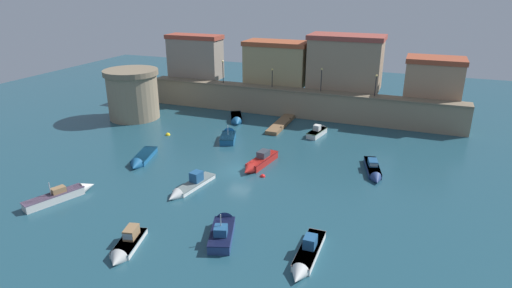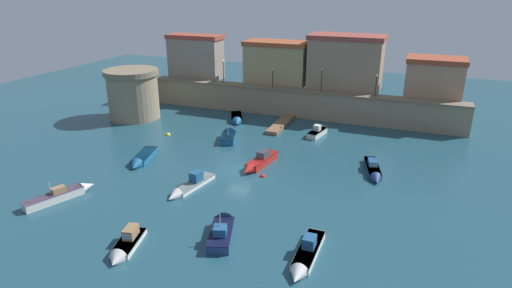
{
  "view_description": "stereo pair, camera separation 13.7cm",
  "coord_description": "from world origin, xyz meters",
  "px_view_note": "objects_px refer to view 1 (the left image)",
  "views": [
    {
      "loc": [
        17.62,
        -40.38,
        19.87
      ],
      "look_at": [
        0.0,
        5.22,
        1.34
      ],
      "focal_mm": 29.92,
      "sensor_mm": 36.0,
      "label": 1
    },
    {
      "loc": [
        17.75,
        -40.33,
        19.87
      ],
      "look_at": [
        0.0,
        5.22,
        1.34
      ],
      "focal_mm": 29.92,
      "sensor_mm": 36.0,
      "label": 2
    }
  ],
  "objects_px": {
    "moored_boat_6": "(229,136)",
    "mooring_buoy_0": "(263,177)",
    "quay_lamp_2": "(321,76)",
    "moored_boat_4": "(223,229)",
    "quay_lamp_0": "(223,68)",
    "quay_lamp_1": "(272,74)",
    "moored_boat_8": "(319,131)",
    "fortress_tower": "(133,94)",
    "moored_boat_10": "(306,256)",
    "mooring_buoy_1": "(168,135)",
    "moored_boat_2": "(125,247)",
    "quay_lamp_3": "(376,82)",
    "moored_boat_9": "(189,187)",
    "moored_boat_5": "(236,119)",
    "moored_boat_7": "(141,160)",
    "moored_boat_3": "(62,195)",
    "moored_boat_0": "(374,170)",
    "moored_boat_1": "(259,162)"
  },
  "relations": [
    {
      "from": "moored_boat_0",
      "to": "mooring_buoy_0",
      "type": "bearing_deg",
      "value": -78.7
    },
    {
      "from": "quay_lamp_2",
      "to": "moored_boat_9",
      "type": "xyz_separation_m",
      "value": [
        -6.79,
        -28.94,
        -6.34
      ]
    },
    {
      "from": "moored_boat_6",
      "to": "mooring_buoy_0",
      "type": "distance_m",
      "value": 12.86
    },
    {
      "from": "quay_lamp_1",
      "to": "moored_boat_5",
      "type": "relative_size",
      "value": 0.51
    },
    {
      "from": "moored_boat_2",
      "to": "moored_boat_6",
      "type": "bearing_deg",
      "value": 173.47
    },
    {
      "from": "quay_lamp_0",
      "to": "quay_lamp_1",
      "type": "height_order",
      "value": "quay_lamp_0"
    },
    {
      "from": "quay_lamp_0",
      "to": "moored_boat_6",
      "type": "height_order",
      "value": "quay_lamp_0"
    },
    {
      "from": "moored_boat_2",
      "to": "mooring_buoy_1",
      "type": "height_order",
      "value": "moored_boat_2"
    },
    {
      "from": "quay_lamp_2",
      "to": "moored_boat_5",
      "type": "height_order",
      "value": "quay_lamp_2"
    },
    {
      "from": "moored_boat_5",
      "to": "mooring_buoy_1",
      "type": "xyz_separation_m",
      "value": [
        -6.36,
        -9.28,
        -0.36
      ]
    },
    {
      "from": "moored_boat_1",
      "to": "moored_boat_8",
      "type": "xyz_separation_m",
      "value": [
        3.85,
        13.41,
        -0.06
      ]
    },
    {
      "from": "quay_lamp_2",
      "to": "moored_boat_9",
      "type": "relative_size",
      "value": 0.52
    },
    {
      "from": "moored_boat_9",
      "to": "mooring_buoy_0",
      "type": "relative_size",
      "value": 11.86
    },
    {
      "from": "mooring_buoy_0",
      "to": "quay_lamp_2",
      "type": "bearing_deg",
      "value": 87.97
    },
    {
      "from": "quay_lamp_0",
      "to": "mooring_buoy_1",
      "type": "distance_m",
      "value": 16.76
    },
    {
      "from": "moored_boat_6",
      "to": "mooring_buoy_0",
      "type": "height_order",
      "value": "moored_boat_6"
    },
    {
      "from": "quay_lamp_0",
      "to": "moored_boat_8",
      "type": "xyz_separation_m",
      "value": [
        18.08,
        -7.33,
        -6.31
      ]
    },
    {
      "from": "moored_boat_0",
      "to": "mooring_buoy_1",
      "type": "bearing_deg",
      "value": -109.33
    },
    {
      "from": "quay_lamp_2",
      "to": "moored_boat_4",
      "type": "relative_size",
      "value": 0.59
    },
    {
      "from": "quay_lamp_2",
      "to": "moored_boat_10",
      "type": "bearing_deg",
      "value": -78.29
    },
    {
      "from": "moored_boat_10",
      "to": "moored_boat_6",
      "type": "bearing_deg",
      "value": -143.42
    },
    {
      "from": "moored_boat_3",
      "to": "moored_boat_2",
      "type": "bearing_deg",
      "value": -92.41
    },
    {
      "from": "fortress_tower",
      "to": "moored_boat_1",
      "type": "xyz_separation_m",
      "value": [
        24.91,
        -10.71,
        -3.32
      ]
    },
    {
      "from": "moored_boat_2",
      "to": "mooring_buoy_1",
      "type": "xyz_separation_m",
      "value": [
        -11.72,
        24.84,
        -0.37
      ]
    },
    {
      "from": "mooring_buoy_0",
      "to": "quay_lamp_1",
      "type": "bearing_deg",
      "value": 106.82
    },
    {
      "from": "moored_boat_3",
      "to": "moored_boat_6",
      "type": "height_order",
      "value": "moored_boat_3"
    },
    {
      "from": "moored_boat_0",
      "to": "moored_boat_1",
      "type": "xyz_separation_m",
      "value": [
        -12.56,
        -2.74,
        0.15
      ]
    },
    {
      "from": "moored_boat_2",
      "to": "mooring_buoy_1",
      "type": "relative_size",
      "value": 7.81
    },
    {
      "from": "moored_boat_1",
      "to": "mooring_buoy_1",
      "type": "distance_m",
      "value": 16.62
    },
    {
      "from": "fortress_tower",
      "to": "mooring_buoy_0",
      "type": "height_order",
      "value": "fortress_tower"
    },
    {
      "from": "quay_lamp_0",
      "to": "moored_boat_9",
      "type": "xyz_separation_m",
      "value": [
        9.62,
        -28.94,
        -6.41
      ]
    },
    {
      "from": "moored_boat_2",
      "to": "moored_boat_4",
      "type": "distance_m",
      "value": 7.92
    },
    {
      "from": "quay_lamp_1",
      "to": "moored_boat_9",
      "type": "relative_size",
      "value": 0.43
    },
    {
      "from": "moored_boat_6",
      "to": "moored_boat_7",
      "type": "distance_m",
      "value": 12.7
    },
    {
      "from": "quay_lamp_1",
      "to": "moored_boat_6",
      "type": "height_order",
      "value": "quay_lamp_1"
    },
    {
      "from": "quay_lamp_3",
      "to": "moored_boat_9",
      "type": "distance_m",
      "value": 33.08
    },
    {
      "from": "quay_lamp_2",
      "to": "moored_boat_3",
      "type": "relative_size",
      "value": 0.51
    },
    {
      "from": "moored_boat_7",
      "to": "mooring_buoy_0",
      "type": "xyz_separation_m",
      "value": [
        14.8,
        1.4,
        -0.34
      ]
    },
    {
      "from": "moored_boat_8",
      "to": "fortress_tower",
      "type": "bearing_deg",
      "value": 106.48
    },
    {
      "from": "moored_boat_2",
      "to": "moored_boat_6",
      "type": "xyz_separation_m",
      "value": [
        -3.19,
        26.49,
        0.06
      ]
    },
    {
      "from": "moored_boat_2",
      "to": "moored_boat_9",
      "type": "xyz_separation_m",
      "value": [
        -0.64,
        11.15,
        -0.0
      ]
    },
    {
      "from": "moored_boat_2",
      "to": "quay_lamp_1",
      "type": "bearing_deg",
      "value": 169.05
    },
    {
      "from": "moored_boat_7",
      "to": "moored_boat_9",
      "type": "height_order",
      "value": "moored_boat_9"
    },
    {
      "from": "quay_lamp_0",
      "to": "moored_boat_5",
      "type": "relative_size",
      "value": 0.63
    },
    {
      "from": "moored_boat_3",
      "to": "moored_boat_0",
      "type": "bearing_deg",
      "value": -36.92
    },
    {
      "from": "moored_boat_10",
      "to": "mooring_buoy_1",
      "type": "relative_size",
      "value": 10.18
    },
    {
      "from": "quay_lamp_2",
      "to": "moored_boat_3",
      "type": "height_order",
      "value": "quay_lamp_2"
    },
    {
      "from": "quay_lamp_2",
      "to": "moored_boat_9",
      "type": "height_order",
      "value": "quay_lamp_2"
    },
    {
      "from": "quay_lamp_1",
      "to": "fortress_tower",
      "type": "bearing_deg",
      "value": -152.49
    },
    {
      "from": "moored_boat_10",
      "to": "moored_boat_8",
      "type": "bearing_deg",
      "value": -168.67
    }
  ]
}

